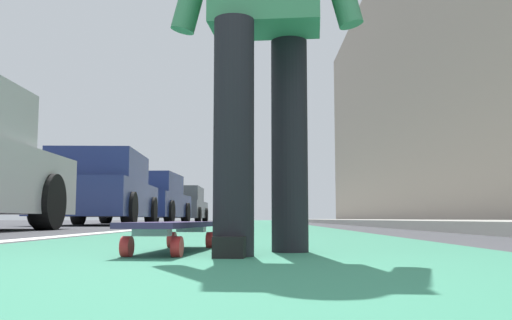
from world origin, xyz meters
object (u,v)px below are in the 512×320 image
(skateboard, at_px, (174,228))
(parked_car_end, at_px, (182,205))
(skater_person, at_px, (264,0))
(parked_car_mid, at_px, (101,191))
(traffic_light, at_px, (217,144))
(parked_car_far, at_px, (149,199))

(skateboard, xyz_separation_m, parked_car_end, (21.70, 3.05, 0.60))
(skater_person, xyz_separation_m, parked_car_mid, (9.57, 3.31, -0.24))
(skater_person, distance_m, parked_car_end, 22.11)
(skateboard, bearing_deg, traffic_light, 4.11)
(parked_car_mid, bearing_deg, parked_car_far, 1.42)
(traffic_light, bearing_deg, skateboard, -175.89)
(parked_car_mid, distance_m, parked_car_far, 5.57)
(skateboard, height_order, skater_person, skater_person)
(skater_person, bearing_deg, traffic_light, 5.01)
(skateboard, bearing_deg, skater_person, -113.28)
(parked_car_mid, distance_m, traffic_light, 11.93)
(skateboard, height_order, parked_car_far, parked_car_far)
(parked_car_mid, bearing_deg, traffic_light, -7.18)
(parked_car_far, relative_size, traffic_light, 0.93)
(skateboard, height_order, parked_car_mid, parked_car_mid)
(skateboard, relative_size, parked_car_mid, 0.20)
(parked_car_mid, xyz_separation_m, parked_car_end, (12.28, 0.08, -0.01))
(parked_car_end, distance_m, traffic_light, 3.01)
(traffic_light, bearing_deg, skater_person, -174.99)
(traffic_light, bearing_deg, parked_car_end, 65.54)
(parked_car_mid, height_order, traffic_light, traffic_light)
(parked_car_end, bearing_deg, traffic_light, -114.46)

